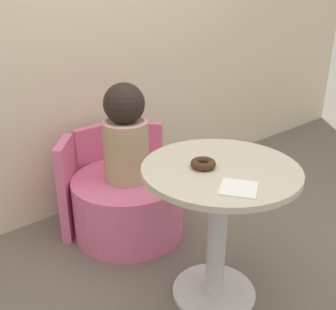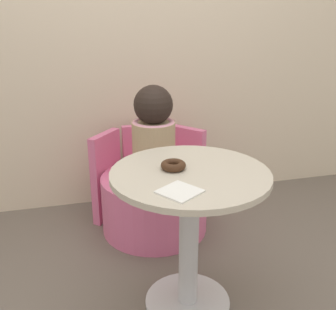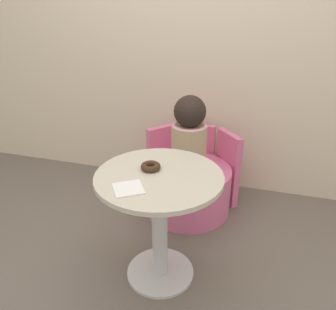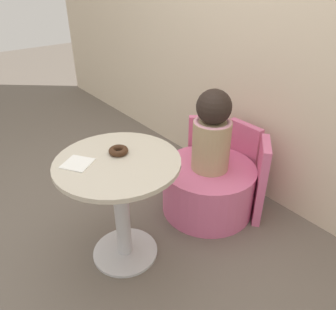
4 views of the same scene
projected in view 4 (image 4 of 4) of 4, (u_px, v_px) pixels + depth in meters
ground_plane at (121, 242)px, 2.06m from camera, size 12.00×12.00×0.00m
back_wall at (262, 21)px, 2.06m from camera, size 6.00×0.06×2.40m
round_table at (120, 190)px, 1.75m from camera, size 0.65×0.65×0.65m
tub_chair at (208, 188)px, 2.26m from camera, size 0.63×0.63×0.34m
booth_backrest at (235, 163)px, 2.34m from camera, size 0.73×0.26×0.56m
child_figure at (212, 132)px, 2.04m from camera, size 0.24×0.24×0.54m
donut at (118, 151)px, 1.71m from camera, size 0.10×0.10×0.03m
paper_napkin at (78, 164)px, 1.62m from camera, size 0.18×0.18×0.01m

